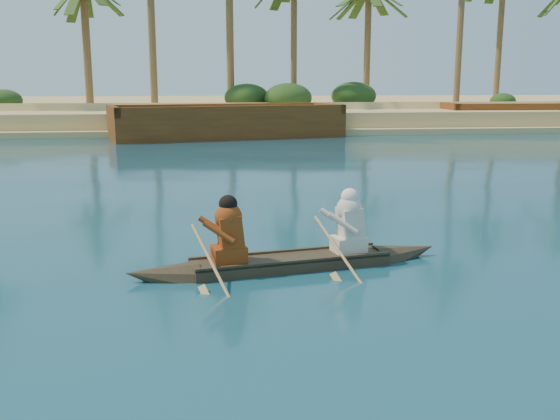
{
  "coord_description": "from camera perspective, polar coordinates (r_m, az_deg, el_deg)",
  "views": [
    {
      "loc": [
        6.61,
        -14.02,
        3.07
      ],
      "look_at": [
        7.98,
        -2.72,
        0.74
      ],
      "focal_mm": 40.0,
      "sensor_mm": 36.0,
      "label": 1
    }
  ],
  "objects": [
    {
      "name": "barge_right",
      "position": [
        46.81,
        21.95,
        7.85
      ],
      "size": [
        12.36,
        4.48,
        2.04
      ],
      "rotation": [
        0.0,
        0.0,
        -0.03
      ],
      "color": "brown",
      "rests_on": "ground"
    },
    {
      "name": "palm_grove",
      "position": [
        49.71,
        -15.18,
        16.87
      ],
      "size": [
        110.0,
        14.0,
        16.0
      ],
      "primitive_type": null,
      "color": "#2D4D1B",
      "rests_on": "ground"
    },
    {
      "name": "sandy_embankment",
      "position": [
        61.31,
        -13.25,
        8.89
      ],
      "size": [
        150.0,
        51.0,
        1.5
      ],
      "color": "#D4B377",
      "rests_on": "ground"
    },
    {
      "name": "barge_mid",
      "position": [
        36.12,
        -4.85,
        7.85
      ],
      "size": [
        13.61,
        7.25,
        2.16
      ],
      "rotation": [
        0.0,
        0.0,
        0.24
      ],
      "color": "brown",
      "rests_on": "ground"
    },
    {
      "name": "shrub_cluster",
      "position": [
        46.03,
        -15.34,
        8.83
      ],
      "size": [
        100.0,
        6.0,
        2.4
      ],
      "primitive_type": null,
      "color": "#233714",
      "rests_on": "ground"
    },
    {
      "name": "canoe",
      "position": [
        10.49,
        0.97,
        -3.82
      ],
      "size": [
        5.5,
        1.72,
        1.51
      ],
      "rotation": [
        0.0,
        0.0,
        0.19
      ],
      "color": "#3A2E20",
      "rests_on": "ground"
    }
  ]
}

